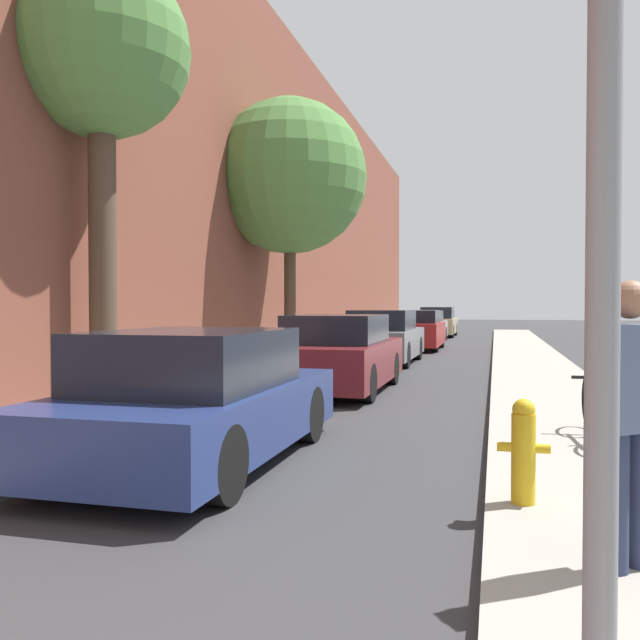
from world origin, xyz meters
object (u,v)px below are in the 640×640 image
street_tree_near (101,57)px  pedestrian (629,407)px  fire_hydrant (523,450)px  bicycle (600,407)px  parked_car_maroon (339,355)px  parked_car_silver (424,327)px  parked_car_champagne (438,323)px  traffic_sign_post (611,34)px  parked_car_red (416,331)px  street_tree_far (290,177)px  parked_car_navy (196,400)px  parked_car_grey (383,338)px

street_tree_near → pedestrian: street_tree_near is taller
fire_hydrant → bicycle: size_ratio=0.45×
parked_car_maroon → parked_car_silver: bearing=90.6°
parked_car_champagne → street_tree_near: size_ratio=0.70×
parked_car_maroon → parked_car_champagne: 22.12m
parked_car_champagne → parked_car_silver: bearing=-91.7°
fire_hydrant → traffic_sign_post: 3.97m
traffic_sign_post → pedestrian: 2.78m
parked_car_champagne → pedestrian: (3.55, -29.99, 0.32)m
parked_car_silver → fire_hydrant: 23.95m
parked_car_silver → traffic_sign_post: traffic_sign_post is taller
parked_car_red → fire_hydrant: 18.87m
parked_car_champagne → street_tree_near: (-2.57, -25.72, 4.39)m
street_tree_far → traffic_sign_post: street_tree_far is taller
street_tree_far → bicycle: street_tree_far is taller
parked_car_silver → parked_car_champagne: 5.13m
parked_car_navy → traffic_sign_post: size_ratio=1.32×
parked_car_grey → bicycle: size_ratio=2.61×
parked_car_red → traffic_sign_post: size_ratio=1.34×
parked_car_red → parked_car_silver: size_ratio=0.92×
parked_car_navy → traffic_sign_post: traffic_sign_post is taller
fire_hydrant → traffic_sign_post: bearing=-89.7°
parked_car_maroon → parked_car_grey: bearing=91.7°
parked_car_champagne → bicycle: parked_car_champagne is taller
parked_car_maroon → street_tree_near: street_tree_near is taller
street_tree_near → fire_hydrant: (5.60, -3.15, -4.58)m
street_tree_far → fire_hydrant: 12.22m
parked_car_red → bicycle: bearing=-76.3°
parked_car_grey → parked_car_red: 5.81m
parked_car_champagne → street_tree_far: bearing=-96.3°
parked_car_grey → parked_car_silver: (-0.01, 10.91, -0.05)m
parked_car_grey → street_tree_far: size_ratio=0.70×
parked_car_silver → street_tree_far: bearing=-98.0°
parked_car_grey → parked_car_red: parked_car_grey is taller
parked_car_champagne → fire_hydrant: size_ratio=5.67×
parked_car_grey → parked_car_red: size_ratio=1.10×
traffic_sign_post → pedestrian: size_ratio=1.90×
parked_car_red → parked_car_silver: parked_car_red is taller
parked_car_navy → pedestrian: 4.21m
parked_car_navy → parked_car_maroon: 5.78m
parked_car_silver → traffic_sign_post: (3.20, -27.37, 1.50)m
parked_car_champagne → parked_car_grey: bearing=-90.5°
parked_car_champagne → traffic_sign_post: 32.67m
parked_car_maroon → parked_car_silver: parked_car_maroon is taller
parked_car_navy → fire_hydrant: 3.26m
street_tree_near → fire_hydrant: street_tree_near is taller
parked_car_red → street_tree_near: bearing=-99.6°
parked_car_navy → parked_car_champagne: parked_car_champagne is taller
street_tree_far → fire_hydrant: size_ratio=8.31×
fire_hydrant → bicycle: 2.79m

